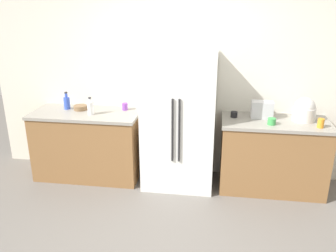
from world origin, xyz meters
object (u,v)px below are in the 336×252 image
at_px(cup_a, 321,123).
at_px(cup_d, 234,114).
at_px(cup_b, 125,107).
at_px(bottle_a, 90,108).
at_px(bowl_a, 80,108).
at_px(rice_cooker, 304,110).
at_px(bottle_b, 67,102).
at_px(refrigerator, 179,121).
at_px(cup_c, 272,121).
at_px(toaster, 262,110).

bearing_deg(cup_a, cup_d, 166.07).
xyz_separation_m(cup_b, cup_d, (1.44, -0.10, -0.01)).
bearing_deg(bottle_a, bowl_a, 139.92).
relative_size(rice_cooker, bottle_b, 1.23).
relative_size(bottle_a, cup_b, 2.40).
bearing_deg(refrigerator, cup_c, -5.89).
xyz_separation_m(refrigerator, cup_c, (1.12, -0.12, 0.09)).
bearing_deg(cup_d, rice_cooker, -0.34).
xyz_separation_m(refrigerator, bottle_b, (-1.54, 0.13, 0.15)).
bearing_deg(bottle_a, bottle_b, 154.94).
bearing_deg(refrigerator, cup_a, -4.91).
distance_m(toaster, cup_b, 1.78).
bearing_deg(cup_a, bowl_a, 175.00).
bearing_deg(bottle_a, refrigerator, 2.79).
distance_m(bottle_b, bowl_a, 0.20).
relative_size(toaster, bowl_a, 1.51).
bearing_deg(cup_a, rice_cooker, 120.89).
bearing_deg(bottle_a, toaster, 4.82).
relative_size(bottle_a, cup_d, 2.68).
distance_m(rice_cooker, bottle_b, 3.07).
bearing_deg(bowl_a, cup_b, 7.48).
xyz_separation_m(rice_cooker, cup_d, (-0.84, 0.00, -0.09)).
height_order(bottle_a, bowl_a, bottle_a).
height_order(rice_cooker, bottle_b, rice_cooker).
xyz_separation_m(refrigerator, rice_cooker, (1.52, 0.10, 0.18)).
bearing_deg(cup_b, cup_a, -8.04).
height_order(cup_b, cup_d, cup_b).
height_order(toaster, rice_cooker, rice_cooker).
bearing_deg(bottle_b, refrigerator, -4.88).
height_order(bottle_b, cup_d, bottle_b).
bearing_deg(bowl_a, bottle_a, -40.08).
bearing_deg(bottle_b, cup_c, -5.31).
relative_size(bottle_b, cup_d, 2.75).
bearing_deg(cup_c, cup_a, -2.90).
bearing_deg(cup_c, cup_d, 153.62).
xyz_separation_m(bottle_a, bowl_a, (-0.21, 0.18, -0.06)).
distance_m(rice_cooker, bowl_a, 2.88).
relative_size(refrigerator, bottle_b, 7.30).
distance_m(toaster, bowl_a, 2.38).
bearing_deg(refrigerator, bowl_a, 174.90).
xyz_separation_m(bottle_b, cup_c, (2.66, -0.25, -0.05)).
bearing_deg(cup_b, cup_c, -9.52).
relative_size(refrigerator, cup_b, 18.06).
distance_m(bottle_b, cup_b, 0.79).
height_order(cup_b, bowl_a, cup_b).
bearing_deg(bowl_a, bottle_b, 176.69).
relative_size(refrigerator, cup_c, 18.07).
xyz_separation_m(toaster, cup_c, (0.09, -0.24, -0.07)).
bearing_deg(toaster, cup_c, -68.80).
bearing_deg(cup_c, bowl_a, 174.54).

